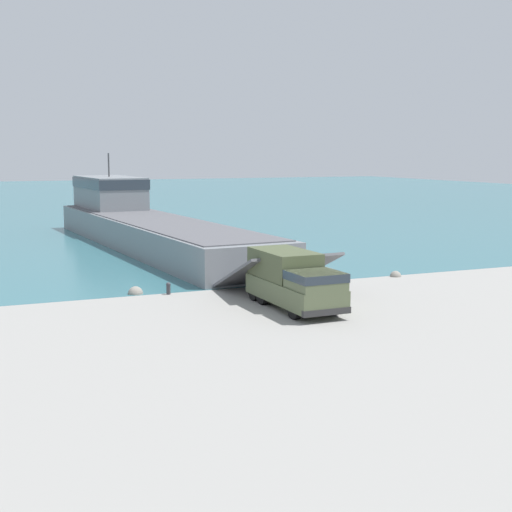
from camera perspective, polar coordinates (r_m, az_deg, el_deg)
name	(u,v)px	position (r m, az deg, el deg)	size (l,w,h in m)	color
ground_plane	(303,306)	(38.44, 3.80, -4.00)	(240.00, 240.00, 0.00)	gray
water_surface	(60,200)	(131.08, -15.42, 4.38)	(240.00, 180.00, 0.01)	#336B75
landing_craft	(141,221)	(65.38, -9.15, 2.77)	(9.75, 45.38, 8.13)	gray
military_truck	(294,280)	(37.54, 3.04, -1.93)	(2.71, 7.16, 2.95)	#566042
soldier_on_ramp	(330,282)	(40.00, 5.92, -2.07)	(0.40, 0.50, 1.74)	#3D4C33
mooring_bollard	(168,288)	(41.67, -7.02, -2.54)	(0.28, 0.28, 0.71)	#333338
cargo_crate	(337,306)	(37.01, 6.52, -3.99)	(0.66, 0.79, 0.66)	#475638
shoreline_rock_a	(136,294)	(42.15, -9.61, -3.01)	(0.89, 0.89, 0.89)	gray
shoreline_rock_b	(396,277)	(48.27, 11.10, -1.62)	(0.76, 0.76, 0.76)	gray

